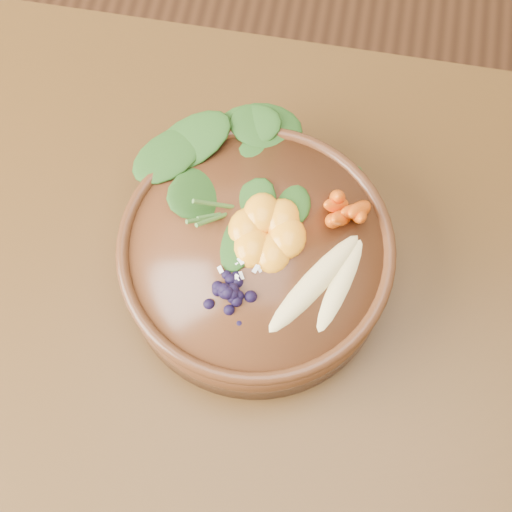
% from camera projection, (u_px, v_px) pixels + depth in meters
% --- Properties ---
extents(ground, '(4.00, 4.00, 0.00)m').
position_uv_depth(ground, '(346.00, 511.00, 1.33)').
color(ground, '#381E0F').
rests_on(ground, ground).
extents(dining_table, '(1.60, 0.90, 0.75)m').
position_uv_depth(dining_table, '(421.00, 482.00, 0.72)').
color(dining_table, '#331C0C').
rests_on(dining_table, ground).
extents(stoneware_bowl, '(0.33, 0.33, 0.07)m').
position_uv_depth(stoneware_bowl, '(256.00, 260.00, 0.68)').
color(stoneware_bowl, '#4E2914').
rests_on(stoneware_bowl, dining_table).
extents(kale_heap, '(0.21, 0.20, 0.04)m').
position_uv_depth(kale_heap, '(251.00, 172.00, 0.65)').
color(kale_heap, '#254F18').
rests_on(kale_heap, stoneware_bowl).
extents(carrot_cluster, '(0.07, 0.07, 0.07)m').
position_uv_depth(carrot_cluster, '(341.00, 196.00, 0.63)').
color(carrot_cluster, '#E2590F').
rests_on(carrot_cluster, stoneware_bowl).
extents(banana_halves, '(0.10, 0.13, 0.02)m').
position_uv_depth(banana_halves, '(329.00, 279.00, 0.62)').
color(banana_halves, '#E0CC84').
rests_on(banana_halves, stoneware_bowl).
extents(mandarin_cluster, '(0.10, 0.10, 0.03)m').
position_uv_depth(mandarin_cluster, '(267.00, 227.00, 0.64)').
color(mandarin_cluster, orange).
rests_on(mandarin_cluster, stoneware_bowl).
extents(blueberry_pile, '(0.14, 0.13, 0.04)m').
position_uv_depth(blueberry_pile, '(226.00, 287.00, 0.61)').
color(blueberry_pile, black).
rests_on(blueberry_pile, stoneware_bowl).
extents(coconut_flakes, '(0.10, 0.09, 0.01)m').
position_uv_depth(coconut_flakes, '(247.00, 261.00, 0.64)').
color(coconut_flakes, white).
rests_on(coconut_flakes, stoneware_bowl).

